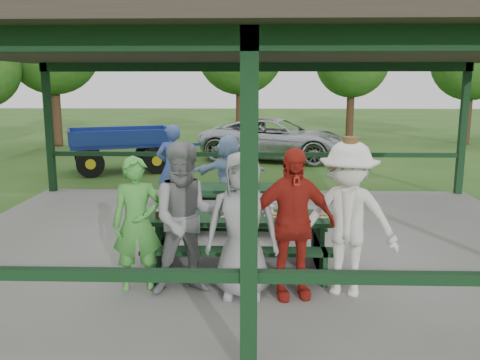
{
  "coord_description": "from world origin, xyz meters",
  "views": [
    {
      "loc": [
        0.05,
        -7.98,
        2.66
      ],
      "look_at": [
        -0.18,
        -0.3,
        1.18
      ],
      "focal_mm": 38.0,
      "sensor_mm": 36.0,
      "label": 1
    }
  ],
  "objects_px": {
    "contestant_grey_mid": "(242,225)",
    "picnic_table_far": "(241,202)",
    "contestant_grey_left": "(187,219)",
    "contestant_red": "(291,223)",
    "picnic_table_near": "(240,235)",
    "spectator_lblue": "(229,174)",
    "pickup_truck": "(276,139)",
    "spectator_grey": "(345,178)",
    "farm_trailer": "(121,148)",
    "contestant_white_fedora": "(347,219)",
    "contestant_green": "(137,224)",
    "spectator_blue": "(173,167)"
  },
  "relations": [
    {
      "from": "contestant_grey_mid",
      "to": "picnic_table_far",
      "type": "bearing_deg",
      "value": 92.52
    },
    {
      "from": "contestant_grey_left",
      "to": "contestant_red",
      "type": "relative_size",
      "value": 1.03
    },
    {
      "from": "contestant_red",
      "to": "picnic_table_near",
      "type": "bearing_deg",
      "value": 113.21
    },
    {
      "from": "spectator_lblue",
      "to": "pickup_truck",
      "type": "distance_m",
      "value": 7.91
    },
    {
      "from": "spectator_grey",
      "to": "contestant_red",
      "type": "bearing_deg",
      "value": 50.28
    },
    {
      "from": "picnic_table_far",
      "to": "farm_trailer",
      "type": "distance_m",
      "value": 7.4
    },
    {
      "from": "contestant_grey_mid",
      "to": "spectator_lblue",
      "type": "bearing_deg",
      "value": 96.09
    },
    {
      "from": "picnic_table_far",
      "to": "contestant_white_fedora",
      "type": "xyz_separation_m",
      "value": [
        1.36,
        -2.84,
        0.47
      ]
    },
    {
      "from": "contestant_green",
      "to": "farm_trailer",
      "type": "height_order",
      "value": "contestant_green"
    },
    {
      "from": "contestant_grey_left",
      "to": "spectator_lblue",
      "type": "xyz_separation_m",
      "value": [
        0.29,
        3.86,
        -0.15
      ]
    },
    {
      "from": "spectator_grey",
      "to": "farm_trailer",
      "type": "height_order",
      "value": "spectator_grey"
    },
    {
      "from": "contestant_grey_mid",
      "to": "pickup_truck",
      "type": "bearing_deg",
      "value": 86.43
    },
    {
      "from": "contestant_green",
      "to": "contestant_grey_mid",
      "type": "xyz_separation_m",
      "value": [
        1.31,
        -0.19,
        0.05
      ]
    },
    {
      "from": "picnic_table_near",
      "to": "pickup_truck",
      "type": "height_order",
      "value": "pickup_truck"
    },
    {
      "from": "picnic_table_far",
      "to": "farm_trailer",
      "type": "xyz_separation_m",
      "value": [
        -3.83,
        6.33,
        0.12
      ]
    },
    {
      "from": "picnic_table_near",
      "to": "contestant_grey_left",
      "type": "distance_m",
      "value": 1.17
    },
    {
      "from": "spectator_lblue",
      "to": "contestant_grey_left",
      "type": "bearing_deg",
      "value": 79.59
    },
    {
      "from": "contestant_grey_mid",
      "to": "contestant_grey_left",
      "type": "bearing_deg",
      "value": 174.67
    },
    {
      "from": "contestant_grey_left",
      "to": "contestant_grey_mid",
      "type": "xyz_separation_m",
      "value": [
        0.66,
        -0.07,
        -0.05
      ]
    },
    {
      "from": "picnic_table_far",
      "to": "spectator_blue",
      "type": "xyz_separation_m",
      "value": [
        -1.43,
        1.29,
        0.4
      ]
    },
    {
      "from": "spectator_lblue",
      "to": "farm_trailer",
      "type": "relative_size",
      "value": 0.39
    },
    {
      "from": "spectator_lblue",
      "to": "contestant_green",
      "type": "bearing_deg",
      "value": 69.92
    },
    {
      "from": "contestant_grey_mid",
      "to": "farm_trailer",
      "type": "bearing_deg",
      "value": 113.6
    },
    {
      "from": "spectator_grey",
      "to": "farm_trailer",
      "type": "distance_m",
      "value": 8.02
    },
    {
      "from": "contestant_grey_left",
      "to": "contestant_red",
      "type": "bearing_deg",
      "value": -16.51
    },
    {
      "from": "picnic_table_far",
      "to": "spectator_grey",
      "type": "height_order",
      "value": "spectator_grey"
    },
    {
      "from": "contestant_white_fedora",
      "to": "spectator_lblue",
      "type": "relative_size",
      "value": 1.23
    },
    {
      "from": "farm_trailer",
      "to": "contestant_white_fedora",
      "type": "bearing_deg",
      "value": -81.46
    },
    {
      "from": "contestant_green",
      "to": "contestant_grey_left",
      "type": "distance_m",
      "value": 0.66
    },
    {
      "from": "contestant_grey_left",
      "to": "spectator_grey",
      "type": "bearing_deg",
      "value": 41.67
    },
    {
      "from": "contestant_grey_mid",
      "to": "spectator_lblue",
      "type": "distance_m",
      "value": 3.95
    },
    {
      "from": "pickup_truck",
      "to": "picnic_table_near",
      "type": "bearing_deg",
      "value": -169.68
    },
    {
      "from": "picnic_table_far",
      "to": "spectator_blue",
      "type": "bearing_deg",
      "value": 137.88
    },
    {
      "from": "picnic_table_near",
      "to": "picnic_table_far",
      "type": "xyz_separation_m",
      "value": [
        -0.04,
        2.0,
        -0.0
      ]
    },
    {
      "from": "picnic_table_near",
      "to": "contestant_green",
      "type": "height_order",
      "value": "contestant_green"
    },
    {
      "from": "contestant_red",
      "to": "spectator_blue",
      "type": "bearing_deg",
      "value": 105.6
    },
    {
      "from": "contestant_grey_left",
      "to": "spectator_blue",
      "type": "relative_size",
      "value": 1.08
    },
    {
      "from": "picnic_table_near",
      "to": "pickup_truck",
      "type": "xyz_separation_m",
      "value": [
        0.93,
        10.8,
        0.15
      ]
    },
    {
      "from": "picnic_table_far",
      "to": "farm_trailer",
      "type": "relative_size",
      "value": 0.62
    },
    {
      "from": "contestant_red",
      "to": "spectator_lblue",
      "type": "distance_m",
      "value": 4.04
    },
    {
      "from": "contestant_red",
      "to": "spectator_grey",
      "type": "relative_size",
      "value": 1.18
    },
    {
      "from": "spectator_blue",
      "to": "pickup_truck",
      "type": "relative_size",
      "value": 0.33
    },
    {
      "from": "spectator_lblue",
      "to": "contestant_grey_mid",
      "type": "bearing_deg",
      "value": 89.32
    },
    {
      "from": "picnic_table_near",
      "to": "contestant_red",
      "type": "distance_m",
      "value": 1.21
    },
    {
      "from": "picnic_table_near",
      "to": "contestant_green",
      "type": "bearing_deg",
      "value": -148.89
    },
    {
      "from": "picnic_table_near",
      "to": "contestant_red",
      "type": "height_order",
      "value": "contestant_red"
    },
    {
      "from": "picnic_table_far",
      "to": "contestant_grey_mid",
      "type": "distance_m",
      "value": 2.98
    },
    {
      "from": "picnic_table_far",
      "to": "pickup_truck",
      "type": "xyz_separation_m",
      "value": [
        0.97,
        8.8,
        0.15
      ]
    },
    {
      "from": "spectator_lblue",
      "to": "farm_trailer",
      "type": "distance_m",
      "value": 6.42
    },
    {
      "from": "spectator_lblue",
      "to": "pickup_truck",
      "type": "bearing_deg",
      "value": -105.16
    }
  ]
}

